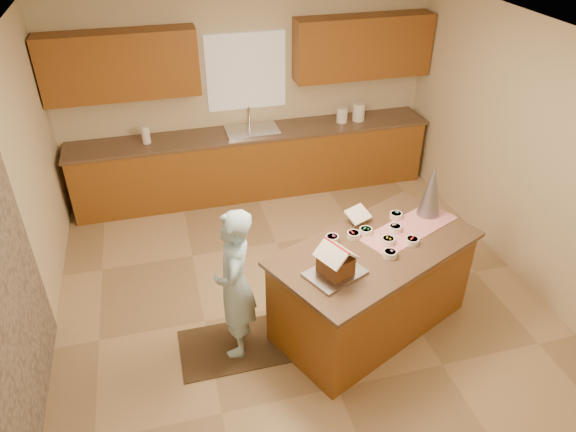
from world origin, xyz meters
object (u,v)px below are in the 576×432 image
at_px(tinsel_tree, 432,190).
at_px(gingerbread_house, 336,262).
at_px(island_base, 372,288).
at_px(boy, 235,285).

xyz_separation_m(tinsel_tree, gingerbread_house, (-1.21, -0.67, -0.15)).
relative_size(island_base, gingerbread_house, 4.89).
height_order(boy, gingerbread_house, boy).
relative_size(island_base, boy, 1.24).
distance_m(island_base, gingerbread_house, 0.85).
bearing_deg(tinsel_tree, boy, -169.96).
xyz_separation_m(tinsel_tree, boy, (-2.04, -0.36, -0.47)).
xyz_separation_m(island_base, tinsel_tree, (0.72, 0.38, 0.78)).
bearing_deg(island_base, gingerbread_house, -174.81).
bearing_deg(boy, island_base, 103.14).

